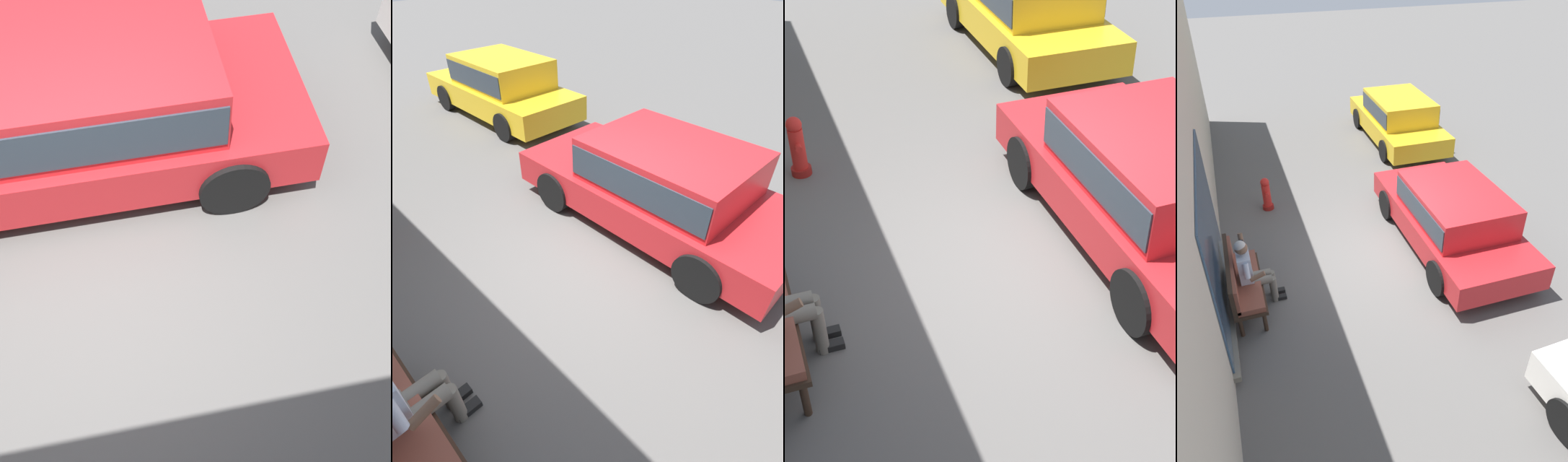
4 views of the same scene
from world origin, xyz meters
TOP-DOWN VIEW (x-y plane):
  - ground_plane at (0.00, 0.00)m, footprint 60.00×60.00m
  - building_facade at (-0.00, 3.40)m, footprint 18.00×0.51m
  - bench at (-0.53, 2.90)m, footprint 1.69×0.55m
  - person_on_phone at (-0.52, 2.67)m, footprint 0.73×0.74m
  - parked_car_mid at (-0.07, -1.41)m, footprint 4.36×1.96m
  - parked_car_far at (5.41, -2.35)m, footprint 4.33×1.92m
  - fire_hydrant at (2.61, 2.05)m, footprint 0.38×0.26m

SIDE VIEW (x-z plane):
  - ground_plane at x=0.00m, z-range 0.00..0.00m
  - fire_hydrant at x=2.61m, z-range -0.01..0.80m
  - bench at x=-0.53m, z-range 0.08..1.08m
  - person_on_phone at x=-0.52m, z-range 0.04..1.38m
  - parked_car_mid at x=-0.07m, z-range 0.07..1.44m
  - parked_car_far at x=5.41m, z-range 0.06..1.49m
  - building_facade at x=0.00m, z-range -0.01..4.95m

